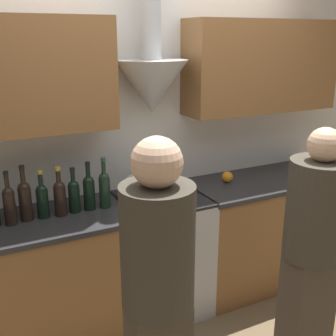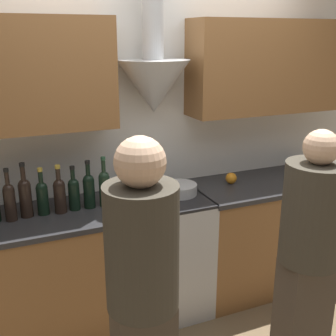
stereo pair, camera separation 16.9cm
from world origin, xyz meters
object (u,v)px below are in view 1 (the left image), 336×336
Objects in this scene: mixing_bowl at (178,189)px; person_foreground_right at (313,249)px; wine_bottle_3 at (9,203)px; wine_bottle_9 at (105,188)px; stove_range at (162,253)px; wine_bottle_7 at (74,194)px; wine_bottle_5 at (42,199)px; wine_bottle_6 at (60,196)px; stock_pot at (146,190)px; wine_bottle_8 at (89,190)px; person_foreground_left at (158,295)px; wine_bottle_4 at (25,199)px; orange_fruit at (227,177)px.

person_foreground_right is (0.34, -1.00, -0.09)m from mixing_bowl.
wine_bottle_9 is at bearing 0.35° from wine_bottle_3.
stove_range is 1.18m from person_foreground_right.
stove_range is at bearing -2.30° from wine_bottle_7.
wine_bottle_9 is at bearing -2.33° from wine_bottle_5.
wine_bottle_6 is 1.23× the size of stock_pot.
wine_bottle_8 is (0.10, -0.00, 0.01)m from wine_bottle_7.
stove_range is at bearing -1.85° from wine_bottle_5.
person_foreground_left reaches higher than person_foreground_right.
wine_bottle_7 is 0.77m from mixing_bowl.
wine_bottle_6 is (0.21, -0.02, -0.01)m from wine_bottle_4.
stove_range is 2.82× the size of wine_bottle_6.
wine_bottle_7 is 0.10m from wine_bottle_8.
wine_bottle_9 reaches higher than stock_pot.
wine_bottle_9 is at bearing -6.26° from wine_bottle_8.
wine_bottle_6 is 0.86m from mixing_bowl.
wine_bottle_3 reaches higher than wine_bottle_5.
wine_bottle_8 is at bearing -1.44° from wine_bottle_4.
wine_bottle_9 is 3.98× the size of orange_fruit.
stove_range is 0.79m from orange_fruit.
wine_bottle_5 is 0.19× the size of person_foreground_left.
stove_range is 2.78× the size of wine_bottle_8.
wine_bottle_3 is 0.10m from wine_bottle_4.
person_foreground_right reaches higher than wine_bottle_4.
wine_bottle_4 reaches higher than mixing_bowl.
wine_bottle_3 is at bearing 146.41° from person_foreground_right.
stove_range is 1.19m from wine_bottle_3.
mixing_bowl is (0.76, -0.02, -0.09)m from wine_bottle_7.
wine_bottle_5 is 0.41m from wine_bottle_9.
stock_pot is 0.75m from orange_fruit.
person_foreground_right reaches higher than stove_range.
wine_bottle_3 is at bearing 114.36° from person_foreground_left.
wine_bottle_5 reaches higher than stock_pot.
person_foreground_left is (0.09, -1.10, -0.12)m from wine_bottle_7.
stove_range is at bearing -1.95° from wine_bottle_4.
wine_bottle_7 is at bearing -178.31° from orange_fruit.
orange_fruit is 0.06× the size of person_foreground_right.
wine_bottle_4 reaches higher than wine_bottle_5.
wine_bottle_6 is at bearing 175.41° from stock_pot.
wine_bottle_8 reaches higher than stock_pot.
wine_bottle_7 is 0.18× the size of person_foreground_left.
wine_bottle_6 is 1.11m from person_foreground_left.
wine_bottle_9 is (0.30, -0.00, 0.01)m from wine_bottle_6.
wine_bottle_3 reaches higher than wine_bottle_6.
wine_bottle_4 reaches higher than stove_range.
stove_range is at bearing -1.38° from wine_bottle_9.
wine_bottle_7 is 0.87× the size of wine_bottle_9.
mixing_bowl is (0.66, -0.01, -0.09)m from wine_bottle_8.
person_foreground_right reaches higher than wine_bottle_9.
wine_bottle_8 reaches higher than orange_fruit.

